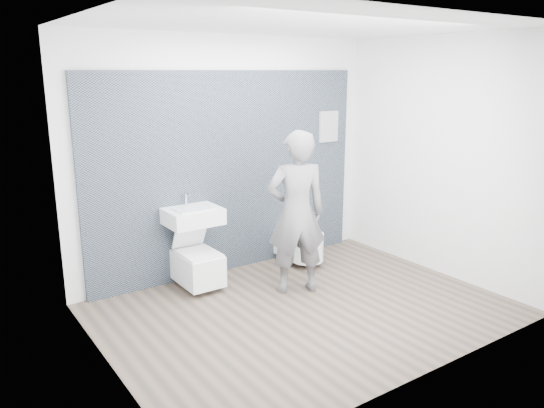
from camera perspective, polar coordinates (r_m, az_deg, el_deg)
ground at (r=5.59m, az=3.56°, el=-11.26°), size 4.00×4.00×0.00m
room_shell at (r=5.09m, az=3.86°, el=6.73°), size 4.00×4.00×4.00m
tile_wall at (r=6.71m, az=-4.25°, el=-6.80°), size 3.60×0.06×2.40m
washbasin at (r=5.95m, az=-8.49°, el=-1.26°), size 0.60×0.45×0.45m
toilet_square at (r=6.06m, az=-8.00°, el=-6.58°), size 0.41×0.60×0.76m
toilet_rounded at (r=6.76m, az=3.19°, el=-4.35°), size 0.40×0.67×0.36m
info_placard at (r=7.48m, az=5.78°, el=-4.59°), size 0.30×0.03×0.40m
visitor at (r=5.74m, az=2.64°, el=-0.96°), size 0.77×0.64×1.80m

